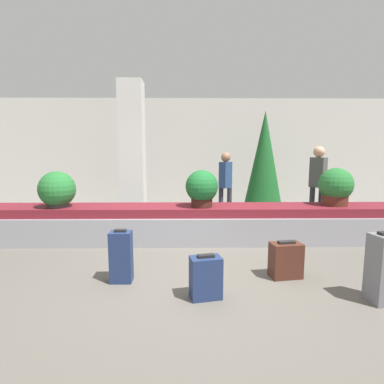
{
  "coord_description": "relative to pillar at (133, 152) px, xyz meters",
  "views": [
    {
      "loc": [
        -0.07,
        -3.87,
        1.61
      ],
      "look_at": [
        0.0,
        1.43,
        0.89
      ],
      "focal_mm": 28.0,
      "sensor_mm": 36.0,
      "label": 1
    }
  ],
  "objects": [
    {
      "name": "suitcase_3",
      "position": [
        2.55,
        -3.4,
        -1.37
      ],
      "size": [
        0.42,
        0.28,
        0.48
      ],
      "rotation": [
        0.0,
        0.0,
        0.15
      ],
      "color": "#472319",
      "rests_on": "ground_plane"
    },
    {
      "name": "ground_plane",
      "position": [
        1.37,
        -3.19,
        -1.6
      ],
      "size": [
        18.0,
        18.0,
        0.0
      ],
      "primitive_type": "plane",
      "color": "#59544C"
    },
    {
      "name": "suitcase_1",
      "position": [
        3.36,
        -4.06,
        -1.22
      ],
      "size": [
        0.29,
        0.28,
        0.78
      ],
      "rotation": [
        0.0,
        0.0,
        0.19
      ],
      "color": "slate",
      "rests_on": "ground_plane"
    },
    {
      "name": "suitcase_0",
      "position": [
        0.47,
        -3.5,
        -1.28
      ],
      "size": [
        0.26,
        0.2,
        0.66
      ],
      "rotation": [
        0.0,
        0.0,
        0.0
      ],
      "color": "navy",
      "rests_on": "ground_plane"
    },
    {
      "name": "potted_plant_0",
      "position": [
        -0.99,
        -1.86,
        -0.67
      ],
      "size": [
        0.63,
        0.63,
        0.63
      ],
      "color": "#2D2D2D",
      "rests_on": "carousel"
    },
    {
      "name": "suitcase_2",
      "position": [
        1.49,
        -3.94,
        -1.36
      ],
      "size": [
        0.37,
        0.27,
        0.5
      ],
      "rotation": [
        0.0,
        0.0,
        0.21
      ],
      "color": "navy",
      "rests_on": "ground_plane"
    },
    {
      "name": "decorated_tree",
      "position": [
        3.2,
        0.43,
        -0.21
      ],
      "size": [
        0.96,
        0.96,
        2.6
      ],
      "color": "#4C331E",
      "rests_on": "ground_plane"
    },
    {
      "name": "back_wall",
      "position": [
        1.37,
        2.29,
        0.0
      ],
      "size": [
        18.0,
        0.06,
        3.2
      ],
      "color": "beige",
      "rests_on": "ground_plane"
    },
    {
      "name": "traveler_1",
      "position": [
        4.14,
        -0.57,
        -0.57
      ],
      "size": [
        0.34,
        0.36,
        1.72
      ],
      "rotation": [
        0.0,
        0.0,
        -0.93
      ],
      "color": "#282833",
      "rests_on": "ground_plane"
    },
    {
      "name": "pillar",
      "position": [
        0.0,
        0.0,
        0.0
      ],
      "size": [
        0.54,
        0.54,
        3.2
      ],
      "color": "silver",
      "rests_on": "ground_plane"
    },
    {
      "name": "carousel",
      "position": [
        1.37,
        -1.76,
        -1.3
      ],
      "size": [
        8.16,
        0.9,
        0.64
      ],
      "color": "gray",
      "rests_on": "ground_plane"
    },
    {
      "name": "traveler_0",
      "position": [
        2.17,
        -0.09,
        -0.67
      ],
      "size": [
        0.34,
        0.36,
        1.58
      ],
      "rotation": [
        0.0,
        0.0,
        0.93
      ],
      "color": "#282833",
      "rests_on": "ground_plane"
    },
    {
      "name": "potted_plant_2",
      "position": [
        3.96,
        -1.73,
        -0.63
      ],
      "size": [
        0.6,
        0.6,
        0.68
      ],
      "color": "#4C2319",
      "rests_on": "carousel"
    },
    {
      "name": "potted_plant_1",
      "position": [
        1.54,
        -1.87,
        -0.64
      ],
      "size": [
        0.57,
        0.57,
        0.65
      ],
      "color": "#381914",
      "rests_on": "carousel"
    }
  ]
}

